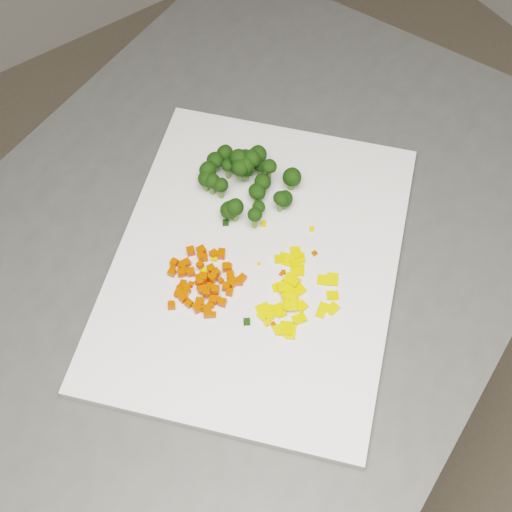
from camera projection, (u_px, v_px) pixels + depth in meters
counter_block at (235, 378)px, 1.37m from camera, size 1.29×1.10×0.90m
cutting_board at (256, 262)px, 0.98m from camera, size 0.62×0.60×0.01m
carrot_pile at (202, 279)px, 0.94m from camera, size 0.11×0.11×0.03m
pepper_pile at (289, 289)px, 0.94m from camera, size 0.13×0.13×0.02m
broccoli_pile at (249, 177)px, 1.01m from camera, size 0.13×0.13×0.06m
carrot_cube_0 at (185, 294)px, 0.94m from camera, size 0.01×0.01×0.01m
carrot_cube_1 at (202, 285)px, 0.94m from camera, size 0.01×0.01×0.01m
carrot_cube_2 at (226, 287)px, 0.94m from camera, size 0.01×0.01×0.01m
carrot_cube_3 at (187, 289)px, 0.94m from camera, size 0.01×0.01×0.01m
carrot_cube_4 at (213, 315)px, 0.92m from camera, size 0.01×0.01×0.01m
carrot_cube_5 at (203, 280)px, 0.94m from camera, size 0.01×0.01×0.01m
carrot_cube_6 at (203, 291)px, 0.93m from camera, size 0.01×0.01×0.01m
carrot_cube_7 at (189, 304)px, 0.93m from camera, size 0.01×0.01×0.01m
carrot_cube_8 at (174, 263)px, 0.96m from camera, size 0.01×0.01×0.01m
carrot_cube_9 at (203, 277)px, 0.94m from camera, size 0.02×0.02×0.01m
carrot_cube_10 at (230, 276)px, 0.95m from camera, size 0.01×0.01×0.01m
carrot_cube_11 at (191, 251)px, 0.97m from camera, size 0.01×0.01×0.01m
carrot_cube_12 at (189, 272)px, 0.95m from camera, size 0.01×0.01×0.01m
carrot_cube_13 at (219, 300)px, 0.93m from camera, size 0.01×0.01×0.01m
carrot_cube_14 at (229, 270)px, 0.96m from camera, size 0.01×0.01×0.01m
carrot_cube_15 at (172, 304)px, 0.93m from camera, size 0.01×0.01×0.01m
carrot_cube_16 at (197, 308)px, 0.92m from camera, size 0.01×0.01×0.01m
carrot_cube_17 at (199, 279)px, 0.95m from camera, size 0.01×0.01×0.01m
carrot_cube_18 at (200, 282)px, 0.94m from camera, size 0.01×0.01×0.01m
carrot_cube_19 at (201, 257)px, 0.97m from camera, size 0.01×0.01×0.01m
carrot_cube_20 at (226, 267)px, 0.96m from camera, size 0.01×0.01×0.01m
carrot_cube_21 at (185, 299)px, 0.93m from camera, size 0.01×0.01×0.01m
carrot_cube_22 at (221, 281)px, 0.95m from camera, size 0.01×0.01×0.01m
carrot_cube_23 at (240, 281)px, 0.95m from camera, size 0.01×0.01×0.01m
carrot_cube_24 at (214, 254)px, 0.97m from camera, size 0.01×0.01×0.01m
carrot_cube_25 at (211, 287)px, 0.94m from camera, size 0.01×0.01×0.01m
carrot_cube_26 at (221, 255)px, 0.97m from camera, size 0.01×0.01×0.01m
carrot_cube_27 at (228, 267)px, 0.96m from camera, size 0.01×0.01×0.01m
carrot_cube_28 at (172, 273)px, 0.95m from camera, size 0.01×0.01×0.01m
carrot_cube_29 at (207, 293)px, 0.93m from camera, size 0.01×0.01×0.01m
carrot_cube_30 at (201, 287)px, 0.94m from camera, size 0.01×0.01×0.01m
carrot_cube_31 at (199, 301)px, 0.93m from camera, size 0.01×0.01×0.01m
carrot_cube_32 at (181, 273)px, 0.95m from camera, size 0.01×0.01×0.01m
carrot_cube_33 at (211, 305)px, 0.93m from camera, size 0.01×0.01×0.01m
carrot_cube_34 at (201, 250)px, 0.97m from camera, size 0.01×0.01×0.01m
carrot_cube_35 at (234, 282)px, 0.95m from camera, size 0.01×0.01×0.01m
carrot_cube_36 at (231, 283)px, 0.94m from camera, size 0.01×0.01×0.01m
carrot_cube_37 at (183, 284)px, 0.95m from camera, size 0.01×0.01×0.01m
carrot_cube_38 at (230, 292)px, 0.94m from camera, size 0.01×0.01×0.01m
carrot_cube_39 at (203, 290)px, 0.94m from camera, size 0.01×0.01×0.01m
carrot_cube_40 at (223, 303)px, 0.93m from camera, size 0.01×0.01×0.01m
carrot_cube_41 at (186, 263)px, 0.96m from camera, size 0.01×0.01×0.01m
carrot_cube_42 at (183, 298)px, 0.93m from camera, size 0.01×0.01×0.01m
carrot_cube_43 at (173, 267)px, 0.96m from camera, size 0.01×0.01×0.01m
carrot_cube_44 at (178, 294)px, 0.94m from camera, size 0.01×0.01×0.01m
carrot_cube_45 at (204, 279)px, 0.95m from camera, size 0.01×0.01×0.01m
carrot_cube_46 at (211, 268)px, 0.95m from camera, size 0.01×0.01×0.01m
carrot_cube_47 at (181, 289)px, 0.94m from camera, size 0.01×0.01×0.01m
carrot_cube_48 at (200, 302)px, 0.93m from camera, size 0.01×0.01×0.01m
carrot_cube_49 at (183, 266)px, 0.96m from camera, size 0.01×0.01×0.01m
carrot_cube_50 at (213, 300)px, 0.93m from camera, size 0.01×0.01×0.01m
carrot_cube_51 at (191, 284)px, 0.95m from camera, size 0.01×0.01×0.01m
carrot_cube_52 at (223, 302)px, 0.93m from camera, size 0.01×0.01×0.01m
carrot_cube_53 at (212, 278)px, 0.94m from camera, size 0.01×0.01×0.01m
carrot_cube_54 at (242, 278)px, 0.95m from camera, size 0.01×0.01×0.01m
carrot_cube_55 at (219, 256)px, 0.97m from camera, size 0.01×0.01×0.01m
carrot_cube_56 at (216, 273)px, 0.95m from camera, size 0.01×0.01×0.01m
carrot_cube_57 at (222, 252)px, 0.97m from camera, size 0.01×0.01×0.01m
carrot_cube_58 at (200, 265)px, 0.95m from camera, size 0.01×0.01×0.01m
carrot_cube_59 at (215, 290)px, 0.93m from camera, size 0.01×0.01×0.01m
carrot_cube_60 at (211, 278)px, 0.95m from camera, size 0.01×0.01×0.01m
carrot_cube_61 at (206, 308)px, 0.93m from camera, size 0.01×0.01×0.01m
carrot_cube_62 at (203, 278)px, 0.94m from camera, size 0.01×0.01×0.01m
carrot_cube_63 at (172, 305)px, 0.93m from camera, size 0.01×0.01×0.01m
carrot_cube_64 at (191, 272)px, 0.95m from camera, size 0.01×0.01×0.01m
carrot_cube_65 at (205, 258)px, 0.97m from camera, size 0.01×0.01×0.01m
carrot_cube_66 at (179, 287)px, 0.94m from camera, size 0.01×0.01×0.01m
carrot_cube_67 at (208, 313)px, 0.92m from camera, size 0.01×0.01×0.01m
carrot_cube_68 at (203, 309)px, 0.93m from camera, size 0.01×0.01×0.01m
pepper_chunk_0 at (279, 259)px, 0.97m from camera, size 0.02×0.02×0.01m
pepper_chunk_1 at (297, 270)px, 0.96m from camera, size 0.03×0.03×0.01m
pepper_chunk_2 at (286, 329)px, 0.91m from camera, size 0.03×0.03×0.01m
pepper_chunk_3 at (263, 308)px, 0.93m from camera, size 0.02×0.02×0.01m
pepper_chunk_4 at (296, 264)px, 0.96m from camera, size 0.02×0.02×0.01m
pepper_chunk_5 at (300, 258)px, 0.97m from camera, size 0.02×0.02×0.01m
pepper_chunk_6 at (290, 303)px, 0.93m from camera, size 0.02×0.03×0.01m
pepper_chunk_7 at (301, 306)px, 0.93m from camera, size 0.02×0.01×0.01m
pepper_chunk_8 at (269, 309)px, 0.93m from camera, size 0.02×0.02×0.01m
pepper_chunk_9 at (290, 295)px, 0.94m from camera, size 0.01×0.02×0.01m
pepper_chunk_10 at (284, 287)px, 0.94m from camera, size 0.02×0.02×0.01m
pepper_chunk_11 at (291, 332)px, 0.91m from camera, size 0.02×0.02×0.01m
pepper_chunk_12 at (292, 298)px, 0.93m from camera, size 0.02×0.02×0.01m
pepper_chunk_13 at (324, 280)px, 0.95m from camera, size 0.02×0.02×0.01m
pepper_chunk_14 at (298, 289)px, 0.94m from camera, size 0.02×0.02×0.01m
pepper_chunk_15 at (299, 319)px, 0.92m from camera, size 0.02×0.02×0.01m
pepper_chunk_16 at (270, 315)px, 0.92m from camera, size 0.02×0.02×0.01m
pepper_chunk_17 at (280, 310)px, 0.93m from camera, size 0.02×0.02×0.01m
pepper_chunk_18 at (333, 296)px, 0.94m from camera, size 0.02×0.02×0.01m
pepper_chunk_19 at (263, 315)px, 0.92m from camera, size 0.02×0.01×0.01m
pepper_chunk_20 at (286, 259)px, 0.97m from camera, size 0.03×0.03×0.01m
pepper_chunk_21 at (280, 286)px, 0.95m from camera, size 0.02×0.02×0.01m
pepper_chunk_22 at (281, 329)px, 0.91m from camera, size 0.02×0.02×0.01m
pepper_chunk_23 at (287, 303)px, 0.93m from camera, size 0.02×0.02×0.01m
pepper_chunk_24 at (291, 280)px, 0.94m from camera, size 0.02×0.02×0.01m
pepper_chunk_25 at (297, 254)px, 0.97m from camera, size 0.02×0.02×0.01m
pepper_chunk_26 at (289, 290)px, 0.94m from camera, size 0.02×0.01×0.01m
pepper_chunk_27 at (322, 310)px, 0.93m from camera, size 0.02×0.02×0.01m
pepper_chunk_28 at (290, 296)px, 0.93m from camera, size 0.02×0.02×0.01m
pepper_chunk_29 at (333, 279)px, 0.95m from camera, size 0.02×0.02×0.00m
pepper_chunk_30 at (332, 309)px, 0.93m from camera, size 0.02×0.02×0.01m
pepper_chunk_31 at (295, 253)px, 0.97m from camera, size 0.02×0.02×0.01m
broccoli_floret_0 at (262, 185)px, 1.02m from camera, size 0.03×0.03×0.03m
broccoli_floret_1 at (235, 211)px, 0.99m from camera, size 0.03×0.03×0.04m
broccoli_floret_2 at (240, 171)px, 1.01m from camera, size 0.04×0.04×0.03m
broccoli_floret_3 at (239, 162)px, 1.02m from camera, size 0.03×0.03×0.04m
broccoli_floret_4 at (284, 201)px, 1.00m from camera, size 0.03×0.03×0.03m
broccoli_floret_5 at (251, 163)px, 1.02m from camera, size 0.03×0.03×0.04m
broccoli_floret_6 at (212, 185)px, 1.02m from camera, size 0.03×0.03×0.04m
broccoli_floret_7 at (245, 161)px, 1.04m from camera, size 0.03×0.03×0.03m
broccoli_floret_8 at (221, 189)px, 1.01m from camera, size 0.03×0.03×0.04m
broccoli_floret_9 at (215, 163)px, 1.04m from camera, size 0.03×0.03×0.03m
broccoli_floret_10 at (206, 182)px, 1.02m from camera, size 0.03×0.03×0.03m
broccoli_floret_11 at (291, 180)px, 1.02m from camera, size 0.04×0.04×0.04m
broccoli_floret_12 at (229, 212)px, 0.99m from camera, size 0.04×0.04×0.03m
broccoli_floret_13 at (247, 173)px, 1.02m from camera, size 0.03×0.03×0.03m
broccoli_floret_14 at (258, 209)px, 1.00m from camera, size 0.02×0.02×0.03m
broccoli_floret_15 at (224, 156)px, 1.05m from camera, size 0.04×0.04×0.03m
broccoli_floret_16 at (258, 158)px, 1.04m from camera, size 0.04×0.04×0.04m
broccoli_floret_17 at (208, 174)px, 1.02m from camera, size 0.04×0.04×0.04m
broccoli_floret_18 at (254, 219)px, 0.98m from camera, size 0.03×0.03×0.04m
broccoli_floret_19 at (256, 194)px, 1.01m from camera, size 0.03×0.03×0.03m
broccoli_floret_20 at (228, 170)px, 1.03m from camera, size 0.03×0.03×0.03m
broccoli_floret_21 at (280, 203)px, 1.00m from camera, size 0.03×0.03×0.04m
broccoli_floret_22 at (269, 171)px, 1.01m from camera, size 0.03×0.03×0.04m
broccoli_floret_23 at (245, 169)px, 1.01m from camera, size 0.04×0.04×0.04m
broccoli_floret_24 at (260, 168)px, 1.04m from camera, size 0.03×0.03×0.03m
stray_bit_0 at (237, 207)px, 1.01m from camera, size 0.01×0.01×0.01m
stray_bit_1 at (204, 272)px, 0.96m from camera, size 0.01×0.01×0.01m
stray_bit_2 at (281, 274)px, 0.96m from camera, size 0.01×0.01×0.00m
stray_bit_3 at (247, 322)px, 0.92m from camera, size 0.01×0.01×0.01m
stray_bit_4 at (315, 253)px, 0.97m from camera, size 0.01×0.01×0.00m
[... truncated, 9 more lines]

